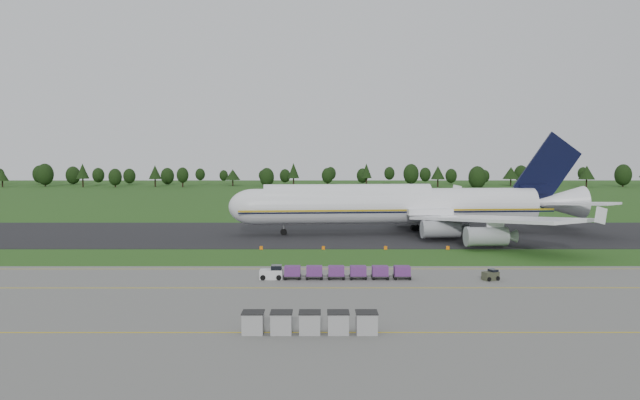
{
  "coord_description": "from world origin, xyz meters",
  "views": [
    {
      "loc": [
        2.23,
        -92.01,
        14.99
      ],
      "look_at": [
        2.34,
        2.0,
        8.42
      ],
      "focal_mm": 35.0,
      "sensor_mm": 36.0,
      "label": 1
    }
  ],
  "objects_px": {
    "aircraft": "(402,205)",
    "baggage_train": "(333,272)",
    "utility_cart": "(490,276)",
    "uld_row": "(310,322)",
    "edge_markers": "(355,248)"
  },
  "relations": [
    {
      "from": "utility_cart",
      "to": "uld_row",
      "type": "height_order",
      "value": "uld_row"
    },
    {
      "from": "aircraft",
      "to": "baggage_train",
      "type": "relative_size",
      "value": 3.84
    },
    {
      "from": "baggage_train",
      "to": "utility_cart",
      "type": "relative_size",
      "value": 8.55
    },
    {
      "from": "baggage_train",
      "to": "uld_row",
      "type": "xyz_separation_m",
      "value": [
        -2.53,
        -23.32,
        0.05
      ]
    },
    {
      "from": "aircraft",
      "to": "uld_row",
      "type": "height_order",
      "value": "aircraft"
    },
    {
      "from": "baggage_train",
      "to": "aircraft",
      "type": "bearing_deg",
      "value": 72.33
    },
    {
      "from": "aircraft",
      "to": "utility_cart",
      "type": "height_order",
      "value": "aircraft"
    },
    {
      "from": "utility_cart",
      "to": "baggage_train",
      "type": "bearing_deg",
      "value": 177.96
    },
    {
      "from": "utility_cart",
      "to": "uld_row",
      "type": "xyz_separation_m",
      "value": [
        -21.51,
        -22.65,
        0.43
      ]
    },
    {
      "from": "edge_markers",
      "to": "uld_row",
      "type": "bearing_deg",
      "value": -97.73
    },
    {
      "from": "aircraft",
      "to": "uld_row",
      "type": "relative_size",
      "value": 6.17
    },
    {
      "from": "utility_cart",
      "to": "uld_row",
      "type": "bearing_deg",
      "value": -133.53
    },
    {
      "from": "baggage_train",
      "to": "edge_markers",
      "type": "bearing_deg",
      "value": 80.8
    },
    {
      "from": "aircraft",
      "to": "edge_markers",
      "type": "distance_m",
      "value": 23.74
    },
    {
      "from": "aircraft",
      "to": "utility_cart",
      "type": "relative_size",
      "value": 32.83
    }
  ]
}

